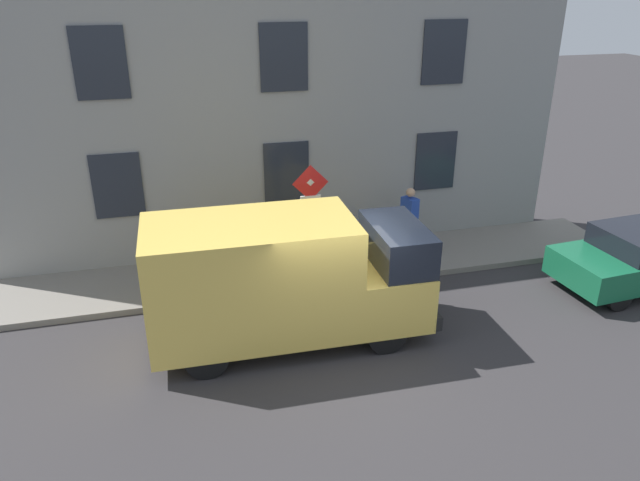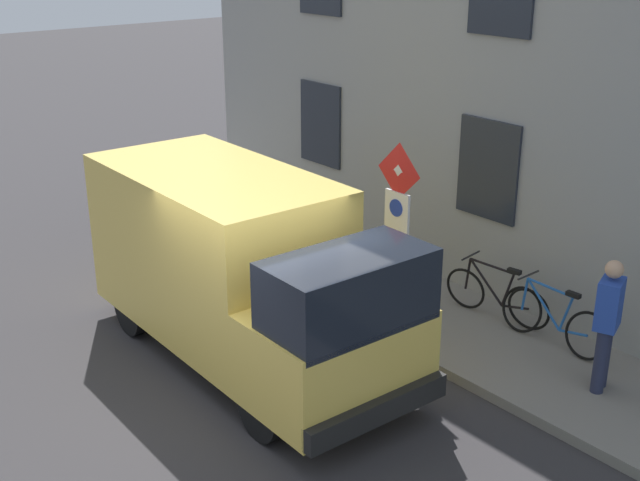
% 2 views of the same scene
% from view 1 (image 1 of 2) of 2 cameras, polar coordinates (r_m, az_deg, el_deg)
% --- Properties ---
extents(ground_plane, '(80.00, 80.00, 0.00)m').
position_cam_1_polar(ground_plane, '(11.66, 1.57, -10.04)').
color(ground_plane, '#333132').
extents(sidewalk_slab, '(2.19, 16.25, 0.14)m').
position_cam_1_polar(sidewalk_slab, '(14.41, -2.14, -2.70)').
color(sidewalk_slab, gray).
rests_on(sidewalk_slab, ground_plane).
extents(building_facade, '(0.75, 14.25, 6.73)m').
position_cam_1_polar(building_facade, '(14.65, -3.62, 11.42)').
color(building_facade, gray).
rests_on(building_facade, ground_plane).
extents(sign_post_stacked, '(0.15, 0.56, 2.64)m').
position_cam_1_polar(sign_post_stacked, '(12.90, -0.92, 3.00)').
color(sign_post_stacked, '#474C47').
rests_on(sign_post_stacked, sidewalk_slab).
extents(delivery_van, '(2.12, 5.38, 2.50)m').
position_cam_1_polar(delivery_van, '(11.24, -3.45, -3.57)').
color(delivery_van, '#ECC754').
rests_on(delivery_van, ground_plane).
extents(bicycle_blue, '(0.46, 1.71, 0.89)m').
position_cam_1_polar(bicycle_blue, '(15.13, 3.79, 0.44)').
color(bicycle_blue, black).
rests_on(bicycle_blue, sidewalk_slab).
extents(bicycle_black, '(0.49, 1.71, 0.89)m').
position_cam_1_polar(bicycle_black, '(14.86, 0.16, 0.05)').
color(bicycle_black, black).
rests_on(bicycle_black, sidewalk_slab).
extents(pedestrian, '(0.47, 0.38, 1.72)m').
position_cam_1_polar(pedestrian, '(14.83, 8.47, 2.07)').
color(pedestrian, '#262B47').
rests_on(pedestrian, sidewalk_slab).
extents(litter_bin, '(0.44, 0.44, 0.90)m').
position_cam_1_polar(litter_bin, '(13.40, -4.39, -2.42)').
color(litter_bin, '#2D5133').
rests_on(litter_bin, sidewalk_slab).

